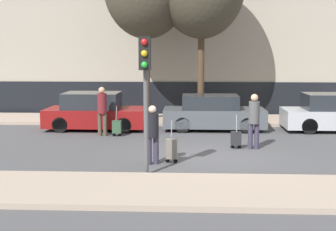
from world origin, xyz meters
name	(u,v)px	position (x,y,z in m)	size (l,w,h in m)	color
ground_plane	(213,156)	(0.00, 0.00, 0.00)	(80.00, 80.00, 0.00)	#4C4C4F
sidewalk_near	(221,191)	(0.00, -3.75, 0.06)	(28.00, 2.50, 0.12)	tan
sidewalk_far	(206,120)	(0.00, 7.00, 0.06)	(28.00, 3.00, 0.12)	tan
parked_car_0	(95,112)	(-4.48, 4.57, 0.68)	(3.93, 1.89, 1.47)	maroon
parked_car_1	(213,114)	(0.20, 4.67, 0.65)	(3.96, 1.71, 1.38)	#4C5156
pedestrian_left	(102,108)	(-3.92, 3.14, 1.03)	(0.35, 0.34, 1.80)	#4C4233
trolley_left	(117,127)	(-3.37, 3.06, 0.34)	(0.34, 0.29, 1.11)	#335138
pedestrian_center	(152,131)	(-1.72, -1.14, 0.92)	(0.34, 0.34, 1.62)	#383347
trolley_center	(172,149)	(-1.20, -0.95, 0.39)	(0.34, 0.29, 1.20)	slate
pedestrian_right	(254,118)	(1.32, 1.05, 1.00)	(0.35, 0.34, 1.75)	#383347
trolley_right	(236,138)	(0.77, 1.07, 0.33)	(0.34, 0.29, 1.09)	#262628
traffic_light	(145,77)	(-1.79, -2.36, 2.46)	(0.28, 0.47, 3.43)	#515154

